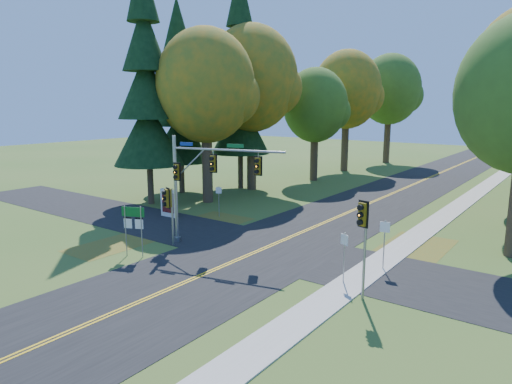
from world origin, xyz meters
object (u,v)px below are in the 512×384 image
Objects in this scene: east_signal_pole at (363,225)px; route_sign_cluster at (133,221)px; traffic_mast at (201,176)px; info_kiosk at (169,203)px.

route_sign_cluster is (-12.06, -1.98, -1.27)m from east_signal_pole.
traffic_mast is 8.03m from info_kiosk.
route_sign_cluster is (-1.46, -3.70, -2.09)m from traffic_mast.
route_sign_cluster is 1.37× the size of info_kiosk.
east_signal_pole is (10.60, -1.72, -0.82)m from traffic_mast.
route_sign_cluster is 8.88m from info_kiosk.
info_kiosk is (-6.55, 3.51, -3.04)m from traffic_mast.
east_signal_pole is 2.09× the size of info_kiosk.
east_signal_pole is at bearing -23.21° from traffic_mast.
route_sign_cluster is at bearing -158.94° from east_signal_pole.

